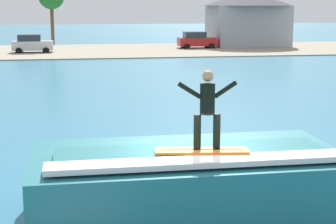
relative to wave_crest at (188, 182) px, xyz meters
name	(u,v)px	position (x,y,z in m)	size (l,w,h in m)	color
ground_plane	(192,212)	(0.12, 0.07, -0.77)	(260.00, 260.00, 0.00)	teal
wave_crest	(188,182)	(0.00, 0.00, 0.00)	(7.04, 3.64, 1.63)	#216D77
surfboard	(202,151)	(0.16, -0.62, 0.89)	(2.06, 0.78, 0.06)	orange
surfer	(207,105)	(0.28, -0.58, 1.88)	(1.30, 0.32, 1.71)	black
shoreline_bank	(97,51)	(0.12, 46.87, -0.72)	(120.00, 17.96, 0.10)	gray
car_near_shore	(32,44)	(-6.37, 45.30, 0.18)	(3.99, 2.12, 1.86)	silver
car_far_shore	(197,40)	(11.06, 48.15, 0.18)	(4.19, 2.31, 1.86)	red
house_gabled_white	(248,15)	(17.76, 51.13, 2.83)	(10.39, 10.39, 6.39)	#9EA3AD
tree_short_bushy	(247,1)	(18.09, 52.43, 4.45)	(2.11, 2.11, 6.43)	brown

